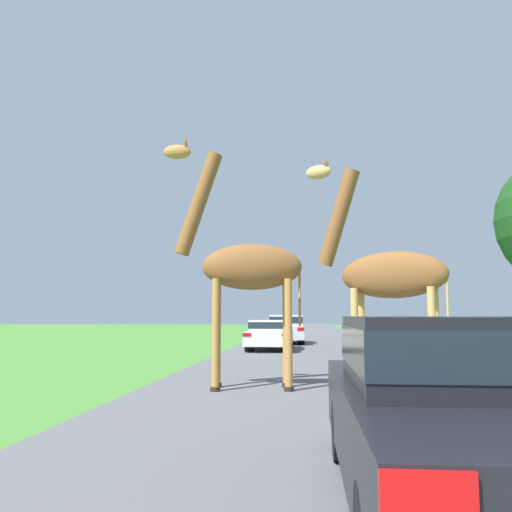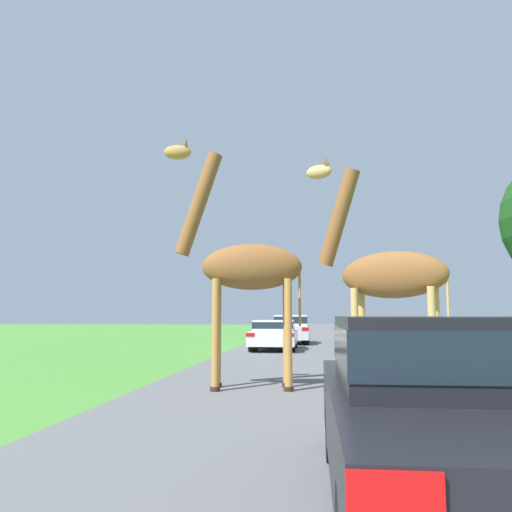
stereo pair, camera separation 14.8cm
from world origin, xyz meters
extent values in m
cube|color=#5B5B5E|center=(0.00, 30.00, 0.00)|extent=(6.77, 120.00, 0.00)
cylinder|color=#B77F3D|center=(-1.81, 11.23, 1.08)|extent=(0.15, 0.15, 2.16)
cylinder|color=#2D2319|center=(-1.81, 11.23, 0.04)|extent=(0.19, 0.19, 0.09)
cylinder|color=#B77F3D|center=(-1.88, 11.81, 1.08)|extent=(0.15, 0.15, 2.16)
cylinder|color=#2D2319|center=(-1.88, 11.81, 0.04)|extent=(0.19, 0.19, 0.09)
cylinder|color=#B77F3D|center=(-0.41, 11.38, 1.08)|extent=(0.15, 0.15, 2.16)
cylinder|color=#2D2319|center=(-0.41, 11.38, 0.04)|extent=(0.19, 0.19, 0.09)
cylinder|color=#B77F3D|center=(-0.48, 11.96, 1.08)|extent=(0.15, 0.15, 2.16)
cylinder|color=#2D2319|center=(-0.48, 11.96, 0.04)|extent=(0.19, 0.19, 0.09)
ellipsoid|color=brown|center=(-1.15, 11.59, 2.42)|extent=(2.07, 0.90, 0.93)
cylinder|color=brown|center=(-2.23, 11.47, 3.70)|extent=(0.98, 0.40, 2.16)
ellipsoid|color=#B77F3D|center=(-2.67, 11.43, 4.78)|extent=(0.58, 0.30, 0.30)
cylinder|color=#B77F3D|center=(-0.20, 11.70, 1.82)|extent=(0.05, 0.05, 1.19)
cone|color=brown|center=(-2.50, 11.38, 5.01)|extent=(0.07, 0.07, 0.16)
cone|color=brown|center=(-2.51, 11.51, 5.01)|extent=(0.07, 0.07, 0.16)
cylinder|color=tan|center=(0.87, 11.59, 0.99)|extent=(0.15, 0.15, 1.98)
cylinder|color=#2D2319|center=(0.87, 11.59, 0.04)|extent=(0.19, 0.19, 0.09)
cylinder|color=tan|center=(1.05, 12.04, 0.99)|extent=(0.15, 0.15, 1.98)
cylinder|color=#2D2319|center=(1.05, 12.04, 0.04)|extent=(0.19, 0.19, 0.09)
cylinder|color=tan|center=(2.23, 11.07, 0.99)|extent=(0.15, 0.15, 1.98)
cylinder|color=#2D2319|center=(2.23, 11.07, 0.04)|extent=(0.19, 0.19, 0.09)
cylinder|color=tan|center=(2.40, 11.52, 0.99)|extent=(0.15, 0.15, 1.98)
cylinder|color=#2D2319|center=(2.40, 11.52, 0.04)|extent=(0.19, 0.19, 0.09)
ellipsoid|color=brown|center=(1.64, 11.56, 2.23)|extent=(2.14, 1.28, 0.92)
cylinder|color=brown|center=(0.62, 11.95, 3.45)|extent=(0.98, 0.62, 2.03)
ellipsoid|color=tan|center=(0.22, 12.10, 4.46)|extent=(0.61, 0.42, 0.30)
cylinder|color=tan|center=(2.56, 11.20, 1.69)|extent=(0.05, 0.05, 1.09)
cone|color=brown|center=(0.35, 11.98, 4.69)|extent=(0.07, 0.07, 0.16)
cone|color=brown|center=(0.40, 12.10, 4.69)|extent=(0.07, 0.07, 0.16)
cube|color=black|center=(1.15, 5.12, 0.59)|extent=(1.92, 4.50, 0.67)
cube|color=black|center=(1.15, 5.12, 1.18)|extent=(1.72, 2.03, 0.52)
cube|color=#19232D|center=(1.15, 5.12, 1.21)|extent=(1.74, 2.05, 0.31)
cube|color=red|center=(0.36, 2.86, 0.83)|extent=(0.34, 0.03, 0.16)
cylinder|color=black|center=(0.38, 6.47, 0.30)|extent=(0.38, 0.60, 0.60)
cylinder|color=black|center=(1.91, 6.47, 0.30)|extent=(0.38, 0.60, 0.60)
cube|color=gray|center=(2.26, 19.54, 0.56)|extent=(1.98, 4.40, 0.62)
cube|color=gray|center=(2.26, 19.54, 1.10)|extent=(1.78, 1.98, 0.45)
cube|color=#19232D|center=(2.26, 19.54, 1.12)|extent=(1.80, 2.00, 0.27)
cube|color=red|center=(1.45, 17.33, 0.79)|extent=(0.36, 0.03, 0.15)
cube|color=red|center=(3.07, 17.33, 0.79)|extent=(0.36, 0.03, 0.15)
cylinder|color=black|center=(1.47, 20.86, 0.30)|extent=(0.40, 0.59, 0.59)
cylinder|color=black|center=(3.05, 20.86, 0.30)|extent=(0.40, 0.59, 0.59)
cylinder|color=black|center=(1.47, 18.22, 0.30)|extent=(0.40, 0.59, 0.59)
cylinder|color=black|center=(3.05, 18.22, 0.30)|extent=(0.40, 0.59, 0.59)
cube|color=silver|center=(-1.08, 28.68, 0.56)|extent=(1.81, 4.13, 0.63)
cube|color=silver|center=(-1.08, 28.68, 1.16)|extent=(1.63, 1.86, 0.56)
cube|color=#19232D|center=(-1.08, 28.68, 1.19)|extent=(1.65, 1.88, 0.34)
cube|color=red|center=(-1.82, 26.61, 0.79)|extent=(0.33, 0.03, 0.15)
cube|color=red|center=(-0.33, 26.61, 0.79)|extent=(0.33, 0.03, 0.15)
cylinder|color=black|center=(-1.80, 29.92, 0.29)|extent=(0.36, 0.59, 0.59)
cylinder|color=black|center=(-0.35, 29.92, 0.29)|extent=(0.36, 0.59, 0.59)
cylinder|color=black|center=(-1.80, 27.44, 0.29)|extent=(0.36, 0.59, 0.59)
cylinder|color=black|center=(-0.35, 27.44, 0.29)|extent=(0.36, 0.59, 0.59)
cube|color=silver|center=(-1.58, 23.66, 0.51)|extent=(1.83, 4.48, 0.54)
cube|color=silver|center=(-1.58, 23.66, 1.00)|extent=(1.64, 2.01, 0.44)
cube|color=#19232D|center=(-1.58, 23.66, 1.02)|extent=(1.66, 2.03, 0.27)
cube|color=red|center=(-2.33, 21.41, 0.70)|extent=(0.33, 0.03, 0.13)
cube|color=red|center=(-0.83, 21.41, 0.70)|extent=(0.33, 0.03, 0.13)
cylinder|color=black|center=(-2.31, 25.00, 0.28)|extent=(0.37, 0.56, 0.56)
cylinder|color=black|center=(-0.85, 25.00, 0.28)|extent=(0.37, 0.56, 0.56)
cylinder|color=black|center=(-2.31, 22.32, 0.28)|extent=(0.37, 0.56, 0.56)
cylinder|color=black|center=(-0.85, 22.32, 0.28)|extent=(0.37, 0.56, 0.56)
camera|label=1|loc=(-0.06, 0.81, 1.46)|focal=38.00mm
camera|label=2|loc=(0.08, 0.82, 1.46)|focal=38.00mm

